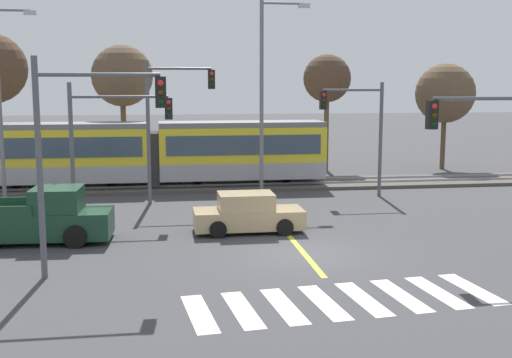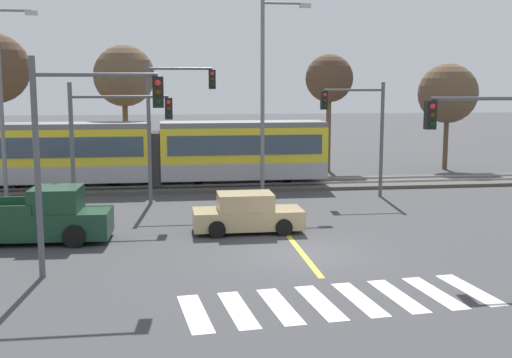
{
  "view_description": "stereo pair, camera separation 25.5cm",
  "coord_description": "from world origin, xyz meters",
  "px_view_note": "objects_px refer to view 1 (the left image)",
  "views": [
    {
      "loc": [
        -4.65,
        -20.5,
        5.66
      ],
      "look_at": [
        -0.69,
        6.5,
        1.6
      ],
      "focal_mm": 45.0,
      "sensor_mm": 36.0,
      "label": 1
    },
    {
      "loc": [
        -4.4,
        -20.54,
        5.66
      ],
      "look_at": [
        -0.69,
        6.5,
        1.6
      ],
      "focal_mm": 45.0,
      "sensor_mm": 36.0,
      "label": 2
    }
  ],
  "objects_px": {
    "light_rail_tram": "(155,151)",
    "street_lamp_west": "(2,94)",
    "traffic_light_far_left": "(169,111)",
    "traffic_light_mid_left": "(108,130)",
    "sedan_crossing": "(248,214)",
    "bare_tree_far_east": "(445,94)",
    "pickup_truck": "(39,219)",
    "street_lamp_centre": "(266,86)",
    "bare_tree_west": "(122,76)",
    "traffic_light_far_right": "(360,122)",
    "traffic_light_near_right": "(496,145)",
    "traffic_light_near_left": "(81,135)",
    "bare_tree_east": "(327,79)"
  },
  "relations": [
    {
      "from": "traffic_light_far_right",
      "to": "traffic_light_near_right",
      "type": "distance_m",
      "value": 11.85
    },
    {
      "from": "street_lamp_west",
      "to": "traffic_light_near_left",
      "type": "bearing_deg",
      "value": -68.61
    },
    {
      "from": "bare_tree_west",
      "to": "sedan_crossing",
      "type": "bearing_deg",
      "value": -69.72
    },
    {
      "from": "sedan_crossing",
      "to": "street_lamp_west",
      "type": "relative_size",
      "value": 0.45
    },
    {
      "from": "street_lamp_west",
      "to": "bare_tree_far_east",
      "type": "distance_m",
      "value": 27.26
    },
    {
      "from": "traffic_light_far_right",
      "to": "bare_tree_east",
      "type": "relative_size",
      "value": 0.76
    },
    {
      "from": "traffic_light_near_right",
      "to": "bare_tree_far_east",
      "type": "relative_size",
      "value": 0.8
    },
    {
      "from": "traffic_light_far_left",
      "to": "street_lamp_west",
      "type": "xyz_separation_m",
      "value": [
        -7.84,
        1.65,
        0.79
      ]
    },
    {
      "from": "light_rail_tram",
      "to": "street_lamp_centre",
      "type": "distance_m",
      "value": 7.25
    },
    {
      "from": "light_rail_tram",
      "to": "bare_tree_far_east",
      "type": "height_order",
      "value": "bare_tree_far_east"
    },
    {
      "from": "street_lamp_west",
      "to": "bare_tree_west",
      "type": "xyz_separation_m",
      "value": [
        5.24,
        6.58,
        0.89
      ]
    },
    {
      "from": "light_rail_tram",
      "to": "street_lamp_west",
      "type": "bearing_deg",
      "value": -158.65
    },
    {
      "from": "light_rail_tram",
      "to": "sedan_crossing",
      "type": "distance_m",
      "value": 11.62
    },
    {
      "from": "traffic_light_far_left",
      "to": "bare_tree_far_east",
      "type": "bearing_deg",
      "value": 28.32
    },
    {
      "from": "bare_tree_far_east",
      "to": "street_lamp_centre",
      "type": "bearing_deg",
      "value": -147.9
    },
    {
      "from": "sedan_crossing",
      "to": "traffic_light_near_left",
      "type": "height_order",
      "value": "traffic_light_near_left"
    },
    {
      "from": "street_lamp_west",
      "to": "bare_tree_far_east",
      "type": "xyz_separation_m",
      "value": [
        26.01,
        8.15,
        -0.18
      ]
    },
    {
      "from": "traffic_light_near_right",
      "to": "street_lamp_centre",
      "type": "height_order",
      "value": "street_lamp_centre"
    },
    {
      "from": "traffic_light_near_right",
      "to": "traffic_light_far_right",
      "type": "bearing_deg",
      "value": 93.77
    },
    {
      "from": "pickup_truck",
      "to": "bare_tree_east",
      "type": "height_order",
      "value": "bare_tree_east"
    },
    {
      "from": "traffic_light_far_left",
      "to": "traffic_light_mid_left",
      "type": "bearing_deg",
      "value": -127.53
    },
    {
      "from": "light_rail_tram",
      "to": "sedan_crossing",
      "type": "relative_size",
      "value": 4.4
    },
    {
      "from": "traffic_light_far_right",
      "to": "bare_tree_west",
      "type": "xyz_separation_m",
      "value": [
        -12.02,
        7.87,
        2.29
      ]
    },
    {
      "from": "sedan_crossing",
      "to": "bare_tree_west",
      "type": "height_order",
      "value": "bare_tree_west"
    },
    {
      "from": "bare_tree_east",
      "to": "bare_tree_far_east",
      "type": "bearing_deg",
      "value": -2.73
    },
    {
      "from": "sedan_crossing",
      "to": "traffic_light_far_left",
      "type": "distance_m",
      "value": 8.05
    },
    {
      "from": "traffic_light_far_left",
      "to": "bare_tree_east",
      "type": "distance_m",
      "value": 14.53
    },
    {
      "from": "traffic_light_mid_left",
      "to": "bare_tree_west",
      "type": "relative_size",
      "value": 0.72
    },
    {
      "from": "traffic_light_far_right",
      "to": "bare_tree_east",
      "type": "bearing_deg",
      "value": 85.11
    },
    {
      "from": "traffic_light_far_right",
      "to": "traffic_light_near_right",
      "type": "height_order",
      "value": "traffic_light_far_right"
    },
    {
      "from": "pickup_truck",
      "to": "bare_tree_east",
      "type": "bearing_deg",
      "value": 48.84
    },
    {
      "from": "traffic_light_near_right",
      "to": "street_lamp_west",
      "type": "height_order",
      "value": "street_lamp_west"
    },
    {
      "from": "sedan_crossing",
      "to": "light_rail_tram",
      "type": "bearing_deg",
      "value": 108.35
    },
    {
      "from": "bare_tree_east",
      "to": "street_lamp_west",
      "type": "bearing_deg",
      "value": -154.77
    },
    {
      "from": "light_rail_tram",
      "to": "street_lamp_west",
      "type": "xyz_separation_m",
      "value": [
        -7.06,
        -2.76,
        3.15
      ]
    },
    {
      "from": "traffic_light_near_left",
      "to": "traffic_light_mid_left",
      "type": "relative_size",
      "value": 1.13
    },
    {
      "from": "sedan_crossing",
      "to": "traffic_light_far_left",
      "type": "xyz_separation_m",
      "value": [
        -2.85,
        6.55,
        3.71
      ]
    },
    {
      "from": "street_lamp_centre",
      "to": "bare_tree_far_east",
      "type": "relative_size",
      "value": 1.4
    },
    {
      "from": "traffic_light_near_right",
      "to": "street_lamp_west",
      "type": "bearing_deg",
      "value": 143.97
    },
    {
      "from": "pickup_truck",
      "to": "traffic_light_far_left",
      "type": "distance_m",
      "value": 9.27
    },
    {
      "from": "traffic_light_mid_left",
      "to": "bare_tree_far_east",
      "type": "xyz_separation_m",
      "value": [
        20.75,
        13.15,
        1.27
      ]
    },
    {
      "from": "traffic_light_far_left",
      "to": "street_lamp_centre",
      "type": "relative_size",
      "value": 0.69
    },
    {
      "from": "bare_tree_west",
      "to": "traffic_light_near_right",
      "type": "bearing_deg",
      "value": -56.99
    },
    {
      "from": "sedan_crossing",
      "to": "bare_tree_west",
      "type": "xyz_separation_m",
      "value": [
        -5.46,
        14.77,
        5.39
      ]
    },
    {
      "from": "street_lamp_west",
      "to": "street_lamp_centre",
      "type": "xyz_separation_m",
      "value": [
        12.68,
        -0.22,
        0.33
      ]
    },
    {
      "from": "bare_tree_far_east",
      "to": "light_rail_tram",
      "type": "bearing_deg",
      "value": -164.13
    },
    {
      "from": "pickup_truck",
      "to": "bare_tree_east",
      "type": "distance_m",
      "value": 23.46
    },
    {
      "from": "sedan_crossing",
      "to": "traffic_light_mid_left",
      "type": "height_order",
      "value": "traffic_light_mid_left"
    },
    {
      "from": "sedan_crossing",
      "to": "traffic_light_far_left",
      "type": "relative_size",
      "value": 0.63
    },
    {
      "from": "traffic_light_near_left",
      "to": "bare_tree_east",
      "type": "distance_m",
      "value": 25.35
    }
  ]
}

